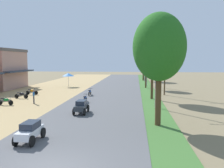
{
  "coord_description": "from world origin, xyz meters",
  "views": [
    {
      "loc": [
        3.72,
        -9.6,
        4.98
      ],
      "look_at": [
        0.66,
        20.82,
        1.87
      ],
      "focal_mm": 37.85,
      "sensor_mm": 36.0,
      "label": 1
    }
  ],
  "objects_px": {
    "median_tree_nearest": "(159,48)",
    "streetlamp_far": "(145,63)",
    "parked_motorbike_second": "(6,101)",
    "median_tree_fourth": "(144,54)",
    "streetlamp_near": "(156,65)",
    "vendor_umbrella": "(68,75)",
    "car_sedan_white": "(30,131)",
    "median_tree_second": "(153,43)",
    "median_tree_third": "(146,51)",
    "streetlamp_mid": "(147,64)",
    "motorbike_ahead_second": "(85,98)",
    "parked_motorbike_third": "(21,95)",
    "parked_motorbike_fourth": "(32,91)",
    "motorbike_ahead_third": "(90,92)",
    "utility_pole_near": "(165,65)",
    "car_sedan_charcoal": "(81,106)",
    "pedestrian_on_shoulder": "(34,96)"
  },
  "relations": [
    {
      "from": "parked_motorbike_second",
      "to": "pedestrian_on_shoulder",
      "type": "bearing_deg",
      "value": 22.42
    },
    {
      "from": "parked_motorbike_fourth",
      "to": "streetlamp_mid",
      "type": "distance_m",
      "value": 21.6
    },
    {
      "from": "streetlamp_near",
      "to": "streetlamp_mid",
      "type": "bearing_deg",
      "value": 90.0
    },
    {
      "from": "utility_pole_near",
      "to": "median_tree_second",
      "type": "bearing_deg",
      "value": -117.64
    },
    {
      "from": "parked_motorbike_third",
      "to": "car_sedan_white",
      "type": "bearing_deg",
      "value": -61.7
    },
    {
      "from": "parked_motorbike_third",
      "to": "median_tree_third",
      "type": "bearing_deg",
      "value": 39.02
    },
    {
      "from": "median_tree_nearest",
      "to": "median_tree_second",
      "type": "distance_m",
      "value": 12.33
    },
    {
      "from": "streetlamp_near",
      "to": "motorbike_ahead_second",
      "type": "bearing_deg",
      "value": 164.9
    },
    {
      "from": "median_tree_second",
      "to": "utility_pole_near",
      "type": "bearing_deg",
      "value": 62.36
    },
    {
      "from": "vendor_umbrella",
      "to": "median_tree_nearest",
      "type": "xyz_separation_m",
      "value": [
        14.04,
        -24.46,
        3.59
      ]
    },
    {
      "from": "median_tree_second",
      "to": "median_tree_third",
      "type": "bearing_deg",
      "value": 91.37
    },
    {
      "from": "median_tree_nearest",
      "to": "median_tree_second",
      "type": "xyz_separation_m",
      "value": [
        0.36,
        12.27,
        1.14
      ]
    },
    {
      "from": "parked_motorbike_fourth",
      "to": "pedestrian_on_shoulder",
      "type": "bearing_deg",
      "value": -64.06
    },
    {
      "from": "median_tree_second",
      "to": "car_sedan_charcoal",
      "type": "relative_size",
      "value": 4.1
    },
    {
      "from": "parked_motorbike_fourth",
      "to": "motorbike_ahead_third",
      "type": "xyz_separation_m",
      "value": [
        8.34,
        0.09,
        0.02
      ]
    },
    {
      "from": "vendor_umbrella",
      "to": "motorbike_ahead_second",
      "type": "distance_m",
      "value": 17.09
    },
    {
      "from": "parked_motorbike_second",
      "to": "utility_pole_near",
      "type": "xyz_separation_m",
      "value": [
        18.24,
        9.76,
        3.77
      ]
    },
    {
      "from": "utility_pole_near",
      "to": "car_sedan_charcoal",
      "type": "height_order",
      "value": "utility_pole_near"
    },
    {
      "from": "median_tree_fourth",
      "to": "car_sedan_charcoal",
      "type": "height_order",
      "value": "median_tree_fourth"
    },
    {
      "from": "median_tree_fourth",
      "to": "streetlamp_far",
      "type": "distance_m",
      "value": 3.4
    },
    {
      "from": "median_tree_nearest",
      "to": "streetlamp_near",
      "type": "height_order",
      "value": "median_tree_nearest"
    },
    {
      "from": "streetlamp_near",
      "to": "median_tree_fourth",
      "type": "bearing_deg",
      "value": 90.41
    },
    {
      "from": "median_tree_nearest",
      "to": "motorbike_ahead_second",
      "type": "height_order",
      "value": "median_tree_nearest"
    },
    {
      "from": "streetlamp_mid",
      "to": "median_tree_fourth",
      "type": "bearing_deg",
      "value": 91.08
    },
    {
      "from": "vendor_umbrella",
      "to": "pedestrian_on_shoulder",
      "type": "relative_size",
      "value": 1.56
    },
    {
      "from": "motorbike_ahead_third",
      "to": "motorbike_ahead_second",
      "type": "bearing_deg",
      "value": -84.56
    },
    {
      "from": "median_tree_nearest",
      "to": "car_sedan_charcoal",
      "type": "height_order",
      "value": "median_tree_nearest"
    },
    {
      "from": "car_sedan_charcoal",
      "to": "utility_pole_near",
      "type": "bearing_deg",
      "value": 54.86
    },
    {
      "from": "parked_motorbike_second",
      "to": "streetlamp_near",
      "type": "distance_m",
      "value": 16.69
    },
    {
      "from": "median_tree_nearest",
      "to": "streetlamp_far",
      "type": "distance_m",
      "value": 37.02
    },
    {
      "from": "vendor_umbrella",
      "to": "car_sedan_white",
      "type": "height_order",
      "value": "vendor_umbrella"
    },
    {
      "from": "parked_motorbike_second",
      "to": "median_tree_second",
      "type": "bearing_deg",
      "value": 19.95
    },
    {
      "from": "parked_motorbike_fourth",
      "to": "streetlamp_near",
      "type": "bearing_deg",
      "value": -24.25
    },
    {
      "from": "car_sedan_white",
      "to": "car_sedan_charcoal",
      "type": "distance_m",
      "value": 7.91
    },
    {
      "from": "car_sedan_charcoal",
      "to": "parked_motorbike_second",
      "type": "bearing_deg",
      "value": 161.21
    },
    {
      "from": "median_tree_nearest",
      "to": "median_tree_second",
      "type": "relative_size",
      "value": 0.91
    },
    {
      "from": "streetlamp_far",
      "to": "utility_pole_near",
      "type": "bearing_deg",
      "value": -84.46
    },
    {
      "from": "parked_motorbike_third",
      "to": "vendor_umbrella",
      "type": "xyz_separation_m",
      "value": [
        2.25,
        13.58,
        1.75
      ]
    },
    {
      "from": "utility_pole_near",
      "to": "parked_motorbike_third",
      "type": "bearing_deg",
      "value": -164.24
    },
    {
      "from": "parked_motorbike_second",
      "to": "streetlamp_far",
      "type": "height_order",
      "value": "streetlamp_far"
    },
    {
      "from": "parked_motorbike_fourth",
      "to": "median_tree_fourth",
      "type": "bearing_deg",
      "value": 57.04
    },
    {
      "from": "car_sedan_white",
      "to": "motorbike_ahead_second",
      "type": "bearing_deg",
      "value": 87.92
    },
    {
      "from": "parked_motorbike_second",
      "to": "vendor_umbrella",
      "type": "height_order",
      "value": "vendor_umbrella"
    },
    {
      "from": "median_tree_nearest",
      "to": "median_tree_third",
      "type": "height_order",
      "value": "median_tree_nearest"
    },
    {
      "from": "parked_motorbike_third",
      "to": "streetlamp_far",
      "type": "distance_m",
      "value": 31.2
    },
    {
      "from": "streetlamp_mid",
      "to": "streetlamp_far",
      "type": "height_order",
      "value": "streetlamp_far"
    },
    {
      "from": "parked_motorbike_second",
      "to": "median_tree_fourth",
      "type": "bearing_deg",
      "value": 64.32
    },
    {
      "from": "parked_motorbike_third",
      "to": "car_sedan_white",
      "type": "xyz_separation_m",
      "value": [
        8.3,
        -15.41,
        0.19
      ]
    },
    {
      "from": "vendor_umbrella",
      "to": "streetlamp_near",
      "type": "bearing_deg",
      "value": -51.05
    },
    {
      "from": "median_tree_second",
      "to": "parked_motorbike_third",
      "type": "bearing_deg",
      "value": -175.21
    }
  ]
}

